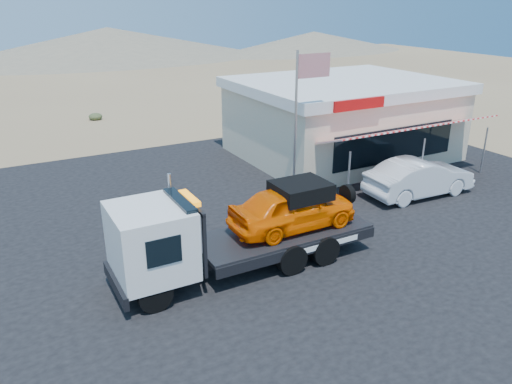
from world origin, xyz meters
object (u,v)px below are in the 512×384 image
jerky_store (342,118)px  flagpole (301,111)px  white_sedan (419,178)px  tow_truck (240,226)px

jerky_store → flagpole: flagpole is taller
white_sedan → tow_truck: bearing=103.6°
white_sedan → jerky_store: 6.50m
tow_truck → jerky_store: 13.01m
tow_truck → white_sedan: size_ratio=1.69×
jerky_store → tow_truck: bearing=-141.0°
tow_truck → flagpole: bearing=39.3°
tow_truck → jerky_store: bearing=39.0°
white_sedan → jerky_store: bearing=-4.5°
tow_truck → white_sedan: tow_truck is taller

